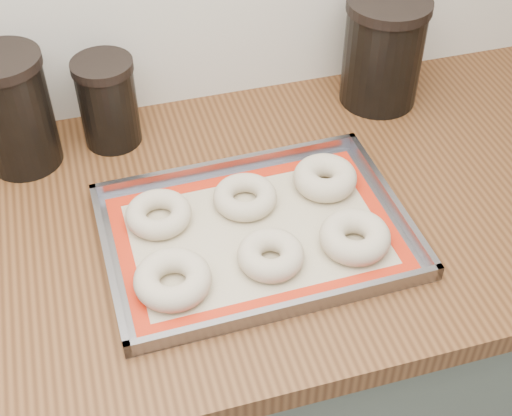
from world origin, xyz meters
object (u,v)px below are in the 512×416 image
object	(u,v)px
baking_tray	(256,233)
bagel_front_mid	(271,255)
bagel_front_right	(355,237)
bagel_back_mid	(245,197)
bagel_back_right	(325,178)
canister_mid	(108,102)
bagel_front_left	(173,279)
canister_right	(383,51)
canister_left	(14,111)
bagel_back_left	(159,214)

from	to	relation	value
baking_tray	bagel_front_mid	size ratio (longest dim) A/B	4.74
bagel_front_right	bagel_back_mid	distance (m)	0.19
bagel_back_right	canister_mid	size ratio (longest dim) A/B	0.65
baking_tray	bagel_front_left	bearing A→B (deg)	-153.66
bagel_back_mid	canister_right	bearing A→B (deg)	34.47
canister_left	canister_right	distance (m)	0.65
baking_tray	bagel_back_mid	size ratio (longest dim) A/B	4.60
bagel_front_left	bagel_front_right	world-z (taller)	bagel_front_right
bagel_back_mid	bagel_back_right	distance (m)	0.14
bagel_front_mid	canister_left	world-z (taller)	canister_left
bagel_front_right	canister_right	bearing A→B (deg)	61.90
canister_left	baking_tray	bearing A→B (deg)	-41.19
bagel_front_right	canister_mid	world-z (taller)	canister_mid
bagel_front_right	canister_left	world-z (taller)	canister_left
canister_right	bagel_back_left	bearing A→B (deg)	-154.28
bagel_back_right	bagel_front_left	bearing A→B (deg)	-152.76
bagel_back_mid	canister_mid	distance (m)	0.30
baking_tray	bagel_back_mid	distance (m)	0.07
baking_tray	bagel_front_right	world-z (taller)	bagel_front_right
bagel_front_left	canister_left	size ratio (longest dim) A/B	0.54
bagel_front_left	bagel_back_right	size ratio (longest dim) A/B	1.07
canister_mid	bagel_back_right	bearing A→B (deg)	-36.06
canister_mid	canister_left	bearing A→B (deg)	-173.93
canister_left	bagel_front_mid	bearing A→B (deg)	-46.55
bagel_back_right	canister_right	xyz separation A→B (m)	(0.19, 0.22, 0.08)
bagel_front_mid	canister_right	xyz separation A→B (m)	(0.32, 0.35, 0.08)
bagel_front_mid	canister_right	world-z (taller)	canister_right
bagel_front_left	bagel_front_right	distance (m)	0.28
bagel_front_mid	bagel_back_right	distance (m)	0.19
bagel_front_right	canister_right	distance (m)	0.41
bagel_front_right	bagel_back_mid	xyz separation A→B (m)	(-0.13, 0.13, -0.00)
bagel_front_left	canister_right	distance (m)	0.60
canister_left	canister_mid	world-z (taller)	canister_left
bagel_front_left	bagel_back_right	world-z (taller)	bagel_back_right
baking_tray	canister_mid	xyz separation A→B (m)	(-0.18, 0.30, 0.07)
bagel_back_left	canister_mid	bearing A→B (deg)	99.40
baking_tray	bagel_front_left	world-z (taller)	bagel_front_left
bagel_back_left	bagel_back_right	distance (m)	0.28
bagel_front_right	bagel_back_left	xyz separation A→B (m)	(-0.27, 0.13, -0.00)
baking_tray	bagel_back_mid	world-z (taller)	bagel_back_mid
bagel_back_right	bagel_back_left	bearing A→B (deg)	-178.87
bagel_back_left	canister_right	xyz separation A→B (m)	(0.46, 0.22, 0.08)
bagel_back_left	canister_right	size ratio (longest dim) A/B	0.51
bagel_back_mid	bagel_back_right	size ratio (longest dim) A/B	0.98
bagel_front_left	canister_left	world-z (taller)	canister_left
bagel_front_right	bagel_back_mid	world-z (taller)	bagel_front_right
canister_left	bagel_front_right	bearing A→B (deg)	-37.21
bagel_front_mid	bagel_front_right	size ratio (longest dim) A/B	0.92
canister_left	canister_mid	bearing A→B (deg)	6.07
bagel_front_left	bagel_front_right	xyz separation A→B (m)	(0.28, 0.01, 0.00)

